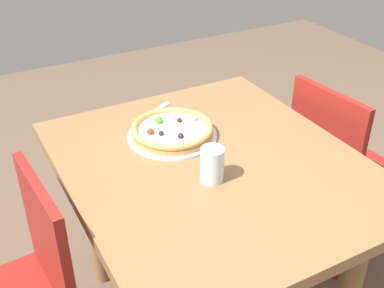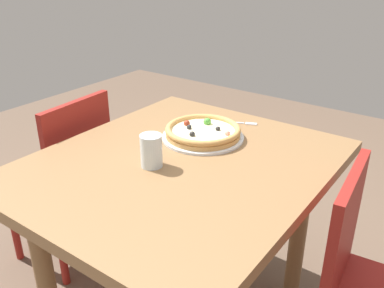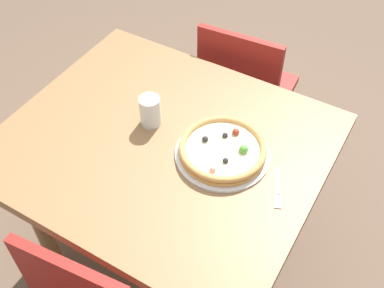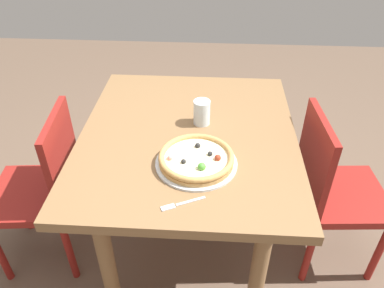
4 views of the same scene
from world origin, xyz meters
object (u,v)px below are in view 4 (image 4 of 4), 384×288
(chair_near, at_px, (332,188))
(drinking_glass, at_px, (202,112))
(chair_far, at_px, (45,187))
(fork, at_px, (179,204))
(plate, at_px, (196,163))
(dining_table, at_px, (188,153))
(pizza, at_px, (196,158))

(chair_near, xyz_separation_m, drinking_glass, (0.09, 0.64, 0.35))
(chair_far, relative_size, fork, 5.53)
(chair_far, bearing_deg, chair_near, -92.43)
(plate, relative_size, fork, 2.09)
(fork, bearing_deg, chair_far, -51.85)
(chair_far, xyz_separation_m, fork, (-0.36, -0.69, 0.29))
(dining_table, relative_size, drinking_glass, 9.61)
(drinking_glass, bearing_deg, chair_near, -98.30)
(pizza, bearing_deg, chair_far, 79.86)
(chair_near, distance_m, pizza, 0.75)
(plate, height_order, drinking_glass, drinking_glass)
(dining_table, xyz_separation_m, plate, (-0.21, -0.05, 0.12))
(chair_far, xyz_separation_m, drinking_glass, (0.17, -0.75, 0.35))
(plate, bearing_deg, pizza, -141.74)
(chair_near, distance_m, plate, 0.74)
(drinking_glass, bearing_deg, pizza, 178.43)
(plate, distance_m, fork, 0.23)
(plate, distance_m, drinking_glass, 0.30)
(pizza, relative_size, drinking_glass, 2.59)
(fork, bearing_deg, chair_near, -172.49)
(chair_far, bearing_deg, drinking_glass, -82.91)
(drinking_glass, bearing_deg, fork, 173.96)
(chair_near, bearing_deg, plate, -76.38)
(chair_far, relative_size, drinking_glass, 7.49)
(chair_near, relative_size, fork, 5.53)
(chair_far, height_order, drinking_glass, drinking_glass)
(pizza, bearing_deg, plate, 38.26)
(chair_far, height_order, plate, chair_far)
(chair_near, height_order, chair_far, same)
(dining_table, bearing_deg, drinking_glass, -33.24)
(dining_table, relative_size, plate, 3.40)
(dining_table, bearing_deg, chair_far, 96.73)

